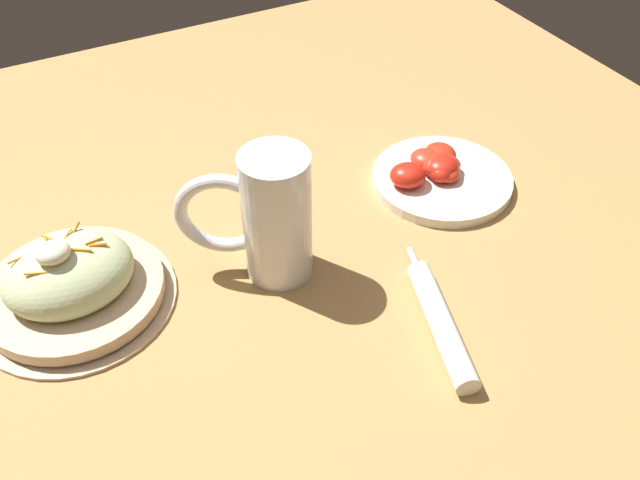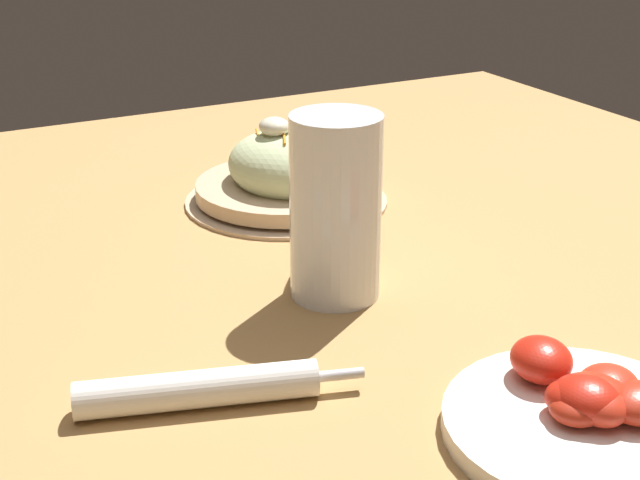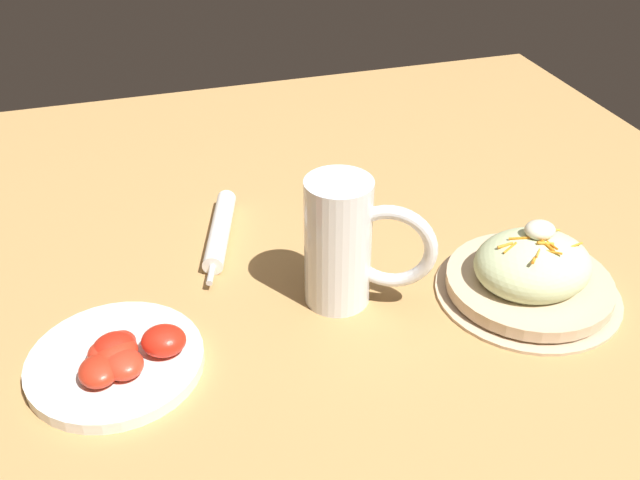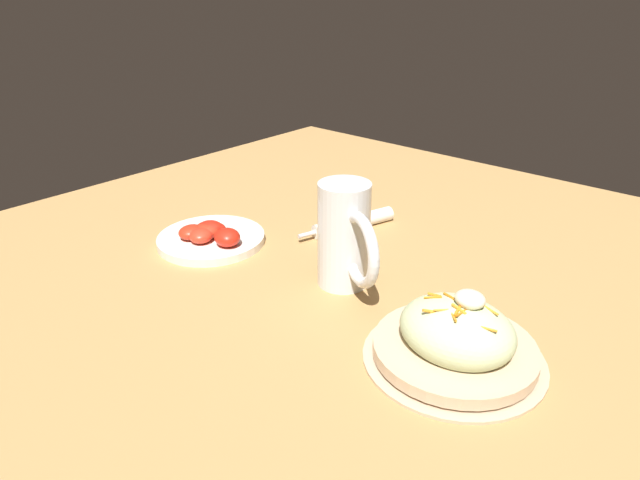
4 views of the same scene
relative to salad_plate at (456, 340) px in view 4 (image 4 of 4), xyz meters
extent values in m
plane|color=#B2844C|center=(0.26, -0.09, -0.03)|extent=(1.43, 1.43, 0.00)
cylinder|color=#D1B28E|center=(0.00, 0.00, -0.03)|extent=(0.24, 0.24, 0.01)
cylinder|color=#D1B28E|center=(0.00, 0.00, -0.01)|extent=(0.21, 0.21, 0.02)
ellipsoid|color=beige|center=(0.00, 0.00, 0.01)|extent=(0.15, 0.13, 0.08)
cylinder|color=orange|center=(-0.01, 0.00, 0.05)|extent=(0.02, 0.01, 0.01)
cylinder|color=orange|center=(0.01, 0.02, 0.05)|extent=(0.01, 0.02, 0.00)
cylinder|color=orange|center=(-0.01, -0.01, 0.05)|extent=(0.01, 0.02, 0.01)
cylinder|color=orange|center=(-0.03, -0.02, 0.05)|extent=(0.02, 0.01, 0.00)
cylinder|color=orange|center=(-0.01, 0.01, 0.05)|extent=(0.00, 0.03, 0.01)
cylinder|color=orange|center=(0.04, 0.00, 0.05)|extent=(0.02, 0.01, 0.01)
cylinder|color=orange|center=(0.04, -0.01, 0.05)|extent=(0.02, 0.01, 0.01)
cylinder|color=orange|center=(0.00, 0.01, 0.05)|extent=(0.01, 0.03, 0.01)
cylinder|color=orange|center=(0.02, 0.03, 0.05)|extent=(0.02, 0.02, 0.01)
cylinder|color=orange|center=(-0.01, 0.03, 0.05)|extent=(0.02, 0.02, 0.01)
cylinder|color=orange|center=(0.02, -0.01, 0.05)|extent=(0.02, 0.01, 0.01)
cylinder|color=orange|center=(-0.04, 0.01, 0.04)|extent=(0.02, 0.01, 0.00)
cylinder|color=orange|center=(0.00, 0.01, 0.05)|extent=(0.02, 0.01, 0.01)
ellipsoid|color=#EFEACC|center=(-0.01, -0.01, 0.06)|extent=(0.04, 0.03, 0.02)
cylinder|color=white|center=(0.24, -0.06, 0.05)|extent=(0.08, 0.08, 0.17)
cylinder|color=#B76B14|center=(0.24, -0.06, 0.01)|extent=(0.07, 0.07, 0.08)
cylinder|color=white|center=(0.24, -0.06, 0.06)|extent=(0.07, 0.07, 0.01)
torus|color=white|center=(0.18, -0.03, 0.06)|extent=(0.11, 0.07, 0.11)
cylinder|color=white|center=(0.35, -0.24, -0.02)|extent=(0.08, 0.18, 0.03)
cylinder|color=silver|center=(0.38, -0.14, -0.02)|extent=(0.02, 0.04, 0.01)
cylinder|color=white|center=(0.51, -0.02, -0.02)|extent=(0.20, 0.20, 0.02)
ellipsoid|color=red|center=(0.51, -0.02, 0.00)|extent=(0.05, 0.05, 0.03)
ellipsoid|color=red|center=(0.51, -0.03, -0.01)|extent=(0.05, 0.05, 0.02)
ellipsoid|color=red|center=(0.51, -0.02, 0.00)|extent=(0.06, 0.06, 0.03)
ellipsoid|color=red|center=(0.52, -0.01, 0.00)|extent=(0.05, 0.05, 0.03)
ellipsoid|color=red|center=(0.51, 0.01, 0.00)|extent=(0.06, 0.06, 0.03)
ellipsoid|color=red|center=(0.53, 0.01, 0.00)|extent=(0.04, 0.05, 0.02)
ellipsoid|color=red|center=(0.46, -0.01, 0.00)|extent=(0.06, 0.06, 0.03)
ellipsoid|color=red|center=(0.51, -0.01, 0.00)|extent=(0.07, 0.07, 0.03)
camera|label=1|loc=(-0.01, -0.63, 0.58)|focal=38.88mm
camera|label=2|loc=(0.90, -0.43, 0.35)|focal=51.34mm
camera|label=3|loc=(0.47, 0.61, 0.54)|focal=40.06mm
camera|label=4|loc=(-0.26, 0.56, 0.42)|focal=31.32mm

